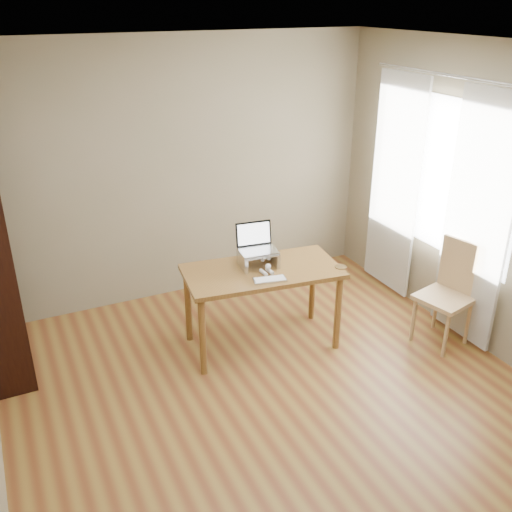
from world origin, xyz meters
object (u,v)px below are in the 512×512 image
Objects in this scene: desk at (262,280)px; laptop at (255,243)px; keyboard at (270,280)px; chair at (452,290)px; cat at (256,257)px.

laptop is at bearing 97.13° from desk.
chair is at bearing -4.22° from keyboard.
laptop is at bearing 95.54° from keyboard.
laptop is (0.00, 0.14, 0.29)m from desk.
laptop is at bearing 138.78° from chair.
chair reaches higher than desk.
laptop reaches higher than keyboard.
cat is (-0.01, 0.11, 0.17)m from desk.
desk is 1.48× the size of chair.
cat is at bearing 102.28° from desk.
desk is at bearing -82.87° from laptop.
keyboard is (-0.04, -0.22, 0.11)m from desk.
cat is (-0.01, -0.03, -0.12)m from laptop.
chair is (1.55, -0.79, -0.30)m from cat.
chair is at bearing -29.58° from cat.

